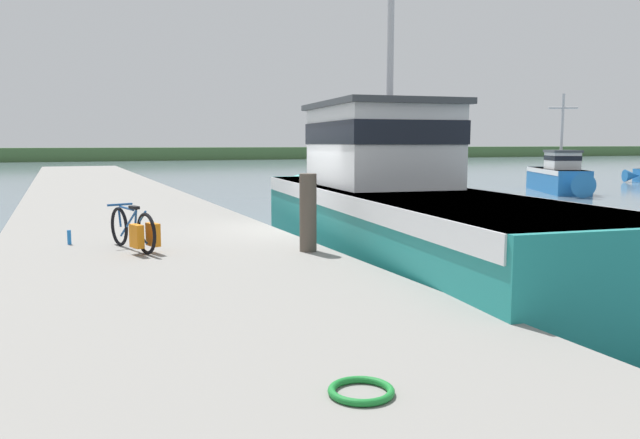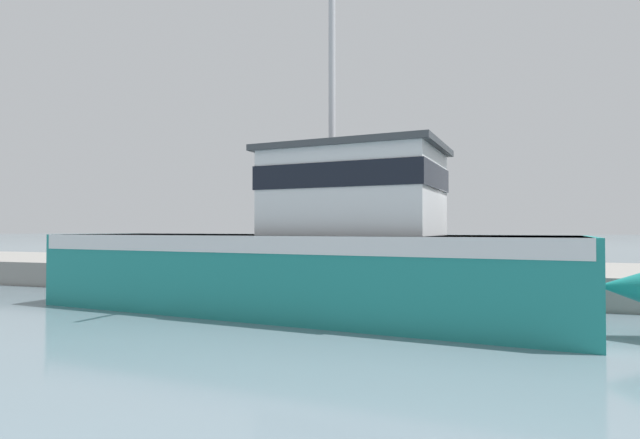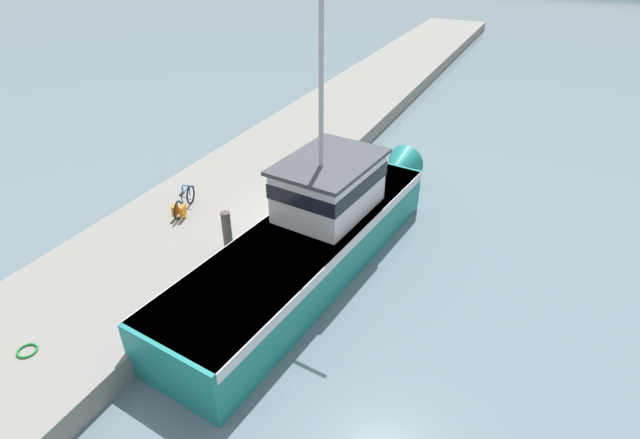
% 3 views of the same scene
% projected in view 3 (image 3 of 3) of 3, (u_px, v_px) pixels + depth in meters
% --- Properties ---
extents(ground_plane, '(320.00, 320.00, 0.00)m').
position_uv_depth(ground_plane, '(300.00, 234.00, 17.55)').
color(ground_plane, slate).
extents(dock_pier, '(5.34, 80.00, 0.73)m').
position_uv_depth(dock_pier, '(220.00, 205.00, 18.60)').
color(dock_pier, gray).
rests_on(dock_pier, ground_plane).
extents(fishing_boat_main, '(4.08, 13.40, 9.62)m').
position_uv_depth(fishing_boat_main, '(316.00, 231.00, 15.46)').
color(fishing_boat_main, teal).
rests_on(fishing_boat_main, ground_plane).
extents(bicycle_touring, '(0.74, 1.73, 0.75)m').
position_uv_depth(bicycle_touring, '(183.00, 205.00, 17.20)').
color(bicycle_touring, black).
rests_on(bicycle_touring, dock_pier).
extents(mooring_post, '(0.28, 0.28, 1.29)m').
position_uv_depth(mooring_post, '(227.00, 231.00, 15.23)').
color(mooring_post, '#51473D').
rests_on(mooring_post, dock_pier).
extents(hose_coil, '(0.48, 0.48, 0.06)m').
position_uv_depth(hose_coil, '(27.00, 351.00, 11.87)').
color(hose_coil, '#197A2D').
rests_on(hose_coil, dock_pier).
extents(water_bottle_by_bike, '(0.07, 0.07, 0.25)m').
position_uv_depth(water_bottle_by_bike, '(182.00, 189.00, 18.61)').
color(water_bottle_by_bike, blue).
rests_on(water_bottle_by_bike, dock_pier).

